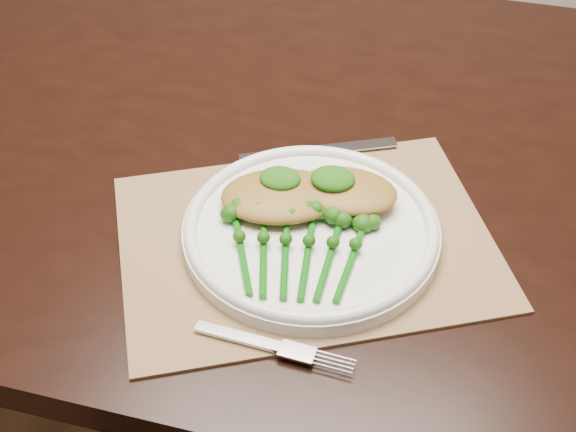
% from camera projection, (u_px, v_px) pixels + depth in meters
% --- Properties ---
extents(dining_table, '(1.64, 0.98, 0.75)m').
position_uv_depth(dining_table, '(282.00, 319.00, 1.30)').
color(dining_table, black).
rests_on(dining_table, ground).
extents(placemat, '(0.50, 0.44, 0.00)m').
position_uv_depth(placemat, '(306.00, 241.00, 0.90)').
color(placemat, olive).
rests_on(placemat, dining_table).
extents(dinner_plate, '(0.29, 0.29, 0.03)m').
position_uv_depth(dinner_plate, '(311.00, 229.00, 0.89)').
color(dinner_plate, white).
rests_on(dinner_plate, placemat).
extents(knife, '(0.19, 0.09, 0.01)m').
position_uv_depth(knife, '(303.00, 152.00, 1.01)').
color(knife, silver).
rests_on(knife, placemat).
extents(fork, '(0.16, 0.03, 0.01)m').
position_uv_depth(fork, '(284.00, 349.00, 0.78)').
color(fork, silver).
rests_on(fork, placemat).
extents(chicken_fillet_left, '(0.16, 0.13, 0.03)m').
position_uv_depth(chicken_fillet_left, '(281.00, 196.00, 0.90)').
color(chicken_fillet_left, olive).
rests_on(chicken_fillet_left, dinner_plate).
extents(chicken_fillet_right, '(0.12, 0.08, 0.02)m').
position_uv_depth(chicken_fillet_right, '(346.00, 191.00, 0.91)').
color(chicken_fillet_right, olive).
rests_on(chicken_fillet_right, dinner_plate).
extents(pesto_dollop_left, '(0.05, 0.04, 0.02)m').
position_uv_depth(pesto_dollop_left, '(280.00, 178.00, 0.90)').
color(pesto_dollop_left, '#14460A').
rests_on(pesto_dollop_left, chicken_fillet_left).
extents(pesto_dollop_right, '(0.05, 0.04, 0.02)m').
position_uv_depth(pesto_dollop_right, '(333.00, 179.00, 0.90)').
color(pesto_dollop_right, '#14460A').
rests_on(pesto_dollop_right, chicken_fillet_right).
extents(broccolini_bundle, '(0.15, 0.17, 0.04)m').
position_uv_depth(broccolini_bundle, '(296.00, 257.00, 0.85)').
color(broccolini_bundle, '#0C570B').
rests_on(broccolini_bundle, dinner_plate).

